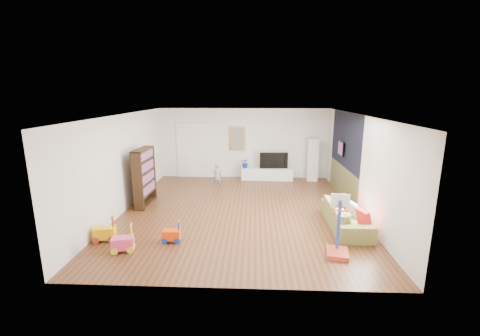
{
  "coord_description": "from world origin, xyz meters",
  "views": [
    {
      "loc": [
        0.4,
        -8.62,
        3.26
      ],
      "look_at": [
        0.0,
        0.4,
        1.15
      ],
      "focal_mm": 24.0,
      "sensor_mm": 36.0,
      "label": 1
    }
  ],
  "objects_px": {
    "basketball_hoop": "(339,227)",
    "sofa": "(346,216)",
    "bookshelf": "(144,177)",
    "media_console": "(267,174)"
  },
  "relations": [
    {
      "from": "sofa",
      "to": "basketball_hoop",
      "type": "xyz_separation_m",
      "value": [
        -0.55,
        -1.43,
        0.34
      ]
    },
    {
      "from": "basketball_hoop",
      "to": "media_console",
      "type": "bearing_deg",
      "value": 111.71
    },
    {
      "from": "media_console",
      "to": "sofa",
      "type": "height_order",
      "value": "sofa"
    },
    {
      "from": "sofa",
      "to": "media_console",
      "type": "bearing_deg",
      "value": 21.16
    },
    {
      "from": "sofa",
      "to": "basketball_hoop",
      "type": "height_order",
      "value": "basketball_hoop"
    },
    {
      "from": "bookshelf",
      "to": "basketball_hoop",
      "type": "relative_size",
      "value": 1.34
    },
    {
      "from": "sofa",
      "to": "basketball_hoop",
      "type": "bearing_deg",
      "value": 158.63
    },
    {
      "from": "sofa",
      "to": "basketball_hoop",
      "type": "distance_m",
      "value": 1.57
    },
    {
      "from": "basketball_hoop",
      "to": "sofa",
      "type": "bearing_deg",
      "value": 79.04
    },
    {
      "from": "media_console",
      "to": "bookshelf",
      "type": "xyz_separation_m",
      "value": [
        -3.75,
        -3.02,
        0.62
      ]
    }
  ]
}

